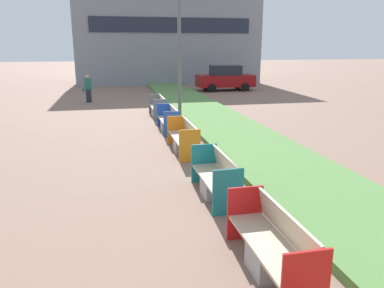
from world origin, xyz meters
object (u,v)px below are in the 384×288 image
(bench_blue_frame, at_px, (169,122))
(bench_grey_frame, at_px, (158,109))
(bench_red_frame, at_px, (272,249))
(bench_teal_frame, at_px, (216,181))
(pedestrian_walking, at_px, (88,88))
(street_lamp_post, at_px, (179,17))
(bench_orange_frame, at_px, (184,140))
(parked_car_distant, at_px, (225,78))

(bench_blue_frame, bearing_deg, bench_grey_frame, 90.00)
(bench_red_frame, relative_size, bench_teal_frame, 1.07)
(bench_blue_frame, relative_size, pedestrian_walking, 1.22)
(bench_teal_frame, xyz_separation_m, street_lamp_post, (0.61, 7.69, 3.96))
(bench_orange_frame, bearing_deg, bench_red_frame, -90.01)
(bench_teal_frame, bearing_deg, street_lamp_post, 85.43)
(street_lamp_post, bearing_deg, bench_orange_frame, -98.70)
(bench_grey_frame, relative_size, pedestrian_walking, 1.23)
(parked_car_distant, bearing_deg, bench_orange_frame, -112.07)
(bench_orange_frame, distance_m, pedestrian_walking, 12.21)
(bench_red_frame, height_order, bench_blue_frame, same)
(bench_orange_frame, xyz_separation_m, bench_blue_frame, (-0.00, 3.01, -0.01))
(bench_blue_frame, bearing_deg, bench_orange_frame, -89.94)
(bench_teal_frame, distance_m, parked_car_distant, 20.53)
(bench_teal_frame, distance_m, bench_orange_frame, 3.70)
(bench_blue_frame, height_order, pedestrian_walking, pedestrian_walking)
(bench_blue_frame, distance_m, pedestrian_walking, 9.36)
(bench_red_frame, height_order, bench_orange_frame, same)
(bench_blue_frame, relative_size, parked_car_distant, 0.47)
(bench_orange_frame, xyz_separation_m, parked_car_distant, (6.24, 15.85, 0.54))
(bench_teal_frame, height_order, bench_grey_frame, same)
(pedestrian_walking, bearing_deg, bench_red_frame, -79.38)
(bench_grey_frame, bearing_deg, bench_blue_frame, -90.00)
(bench_teal_frame, xyz_separation_m, bench_orange_frame, (0.00, 3.70, 0.01))
(bench_red_frame, bearing_deg, bench_grey_frame, 90.01)
(bench_grey_frame, bearing_deg, bench_orange_frame, -89.97)
(bench_red_frame, xyz_separation_m, parked_car_distant, (6.24, 22.48, 0.55))
(bench_red_frame, distance_m, bench_teal_frame, 2.93)
(bench_orange_frame, xyz_separation_m, street_lamp_post, (0.61, 3.99, 3.95))
(bench_red_frame, xyz_separation_m, street_lamp_post, (0.61, 10.62, 3.95))
(bench_red_frame, bearing_deg, bench_orange_frame, 89.99)
(bench_orange_frame, relative_size, street_lamp_post, 0.28)
(bench_teal_frame, height_order, bench_orange_frame, same)
(bench_grey_frame, bearing_deg, parked_car_distant, 56.93)
(bench_teal_frame, xyz_separation_m, bench_blue_frame, (0.00, 6.71, 0.00))
(bench_orange_frame, height_order, parked_car_distant, parked_car_distant)
(bench_grey_frame, distance_m, parked_car_distant, 11.45)
(bench_red_frame, relative_size, bench_orange_frame, 0.95)
(street_lamp_post, height_order, pedestrian_walking, street_lamp_post)
(bench_orange_frame, height_order, street_lamp_post, street_lamp_post)
(street_lamp_post, distance_m, pedestrian_walking, 9.39)
(bench_red_frame, height_order, parked_car_distant, parked_car_distant)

